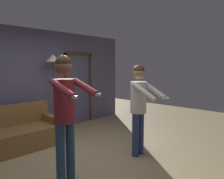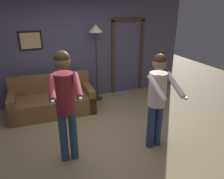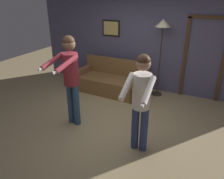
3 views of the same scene
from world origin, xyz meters
The scene contains 6 objects.
ground_plane centered at (0.00, 0.00, 0.00)m, with size 12.00×12.00×0.00m, color tan.
back_wall_assembly centered at (0.02, 2.20, 1.30)m, with size 6.40×0.10×2.60m.
couch centered at (-0.67, 1.54, 0.28)m, with size 1.94×0.94×0.87m.
torchiere_lamp centered at (0.56, 1.88, 1.69)m, with size 0.37×0.37×1.98m.
person_standing_left centered at (-0.66, -0.31, 1.14)m, with size 0.49×0.78×1.85m.
person_standing_right centered at (0.84, -0.52, 1.04)m, with size 0.43×0.68×1.72m.
Camera 3 is at (1.76, -3.56, 2.54)m, focal length 35.00 mm.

